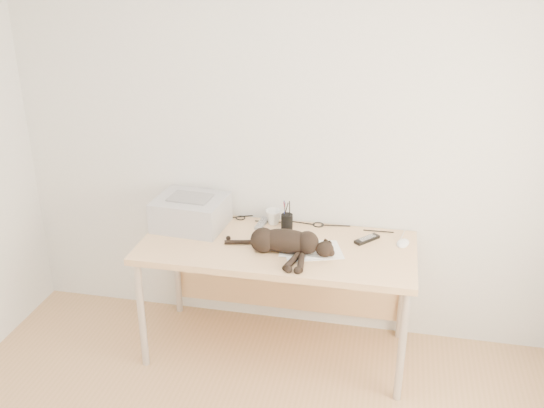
% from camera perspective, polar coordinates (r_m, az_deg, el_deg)
% --- Properties ---
extents(wall_back, '(3.50, 0.00, 3.50)m').
position_cam_1_polar(wall_back, '(3.66, 1.62, 6.53)').
color(wall_back, silver).
rests_on(wall_back, floor).
extents(desk, '(1.60, 0.70, 0.74)m').
position_cam_1_polar(desk, '(3.67, 0.74, -5.11)').
color(desk, '#E8C588').
rests_on(desk, floor).
extents(printer, '(0.44, 0.38, 0.20)m').
position_cam_1_polar(printer, '(3.76, -7.63, -0.75)').
color(printer, '#A7A7AC').
rests_on(printer, desk).
extents(papers, '(0.39, 0.32, 0.01)m').
position_cam_1_polar(papers, '(3.48, 3.64, -4.32)').
color(papers, white).
rests_on(papers, desk).
extents(cat, '(0.65, 0.30, 0.15)m').
position_cam_1_polar(cat, '(3.42, 1.06, -3.63)').
color(cat, black).
rests_on(cat, desk).
extents(mug, '(0.12, 0.12, 0.09)m').
position_cam_1_polar(mug, '(3.78, 0.14, -1.23)').
color(mug, white).
rests_on(mug, desk).
extents(pen_cup, '(0.07, 0.07, 0.18)m').
position_cam_1_polar(pen_cup, '(3.70, 1.41, -1.66)').
color(pen_cup, black).
rests_on(pen_cup, desk).
extents(remote_grey, '(0.06, 0.17, 0.02)m').
position_cam_1_polar(remote_grey, '(3.78, -0.96, -1.84)').
color(remote_grey, gray).
rests_on(remote_grey, desk).
extents(remote_black, '(0.15, 0.16, 0.02)m').
position_cam_1_polar(remote_black, '(3.62, 8.93, -3.30)').
color(remote_black, black).
rests_on(remote_black, desk).
extents(mouse, '(0.10, 0.13, 0.04)m').
position_cam_1_polar(mouse, '(3.61, 12.23, -3.45)').
color(mouse, white).
rests_on(mouse, desk).
extents(cable_tangle, '(1.36, 0.07, 0.01)m').
position_cam_1_polar(cable_tangle, '(3.81, 1.40, -1.70)').
color(cable_tangle, black).
rests_on(cable_tangle, desk).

